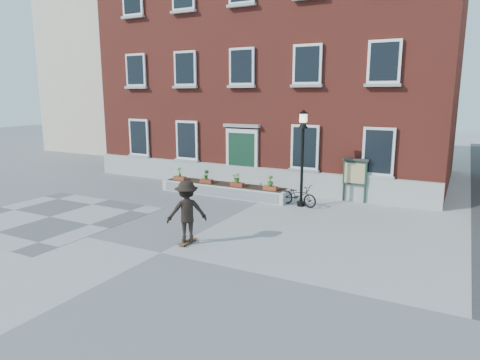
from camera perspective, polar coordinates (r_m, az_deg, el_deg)
The scene contains 9 objects.
ground at distance 12.82m, azimuth -10.53°, elevation -9.52°, with size 100.00×100.00×0.00m, color #98999B.
checker_patch at distance 17.62m, azimuth -24.01°, elevation -4.52°, with size 6.00×6.00×0.01m, color #535356.
distant_building at distance 38.94m, azimuth -13.59°, elevation 13.96°, with size 10.00×12.00×13.00m, color beige.
bicycle at distance 17.78m, azimuth 7.77°, elevation -2.02°, with size 0.59×1.69×0.89m, color black.
brick_building at distance 25.24m, azimuth 5.78°, elevation 15.33°, with size 18.40×10.85×12.60m.
planter_assembly at distance 19.52m, azimuth -2.10°, elevation -1.14°, with size 6.20×1.12×1.15m.
lamp_post at distance 17.39m, azimuth 8.35°, elevation 4.67°, with size 0.40×0.40×3.93m.
notice_board at distance 18.74m, azimuth 15.08°, elevation 0.93°, with size 1.10×0.16×1.87m.
skateboarder at distance 13.15m, azimuth -7.10°, elevation -4.19°, with size 1.39×1.35×1.98m.
Camera 1 is at (7.54, -9.32, 4.53)m, focal length 32.00 mm.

